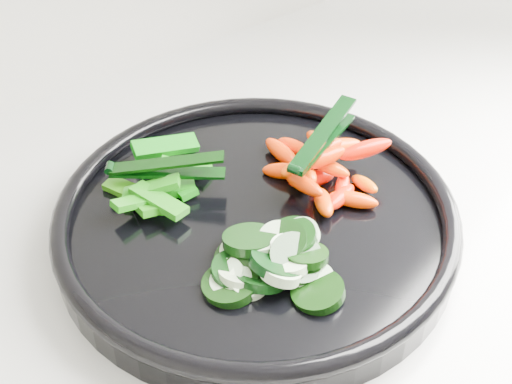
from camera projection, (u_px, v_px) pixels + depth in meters
veggie_tray at (256, 221)px, 0.66m from camera, size 0.39×0.39×0.04m
cucumber_pile at (267, 263)px, 0.60m from camera, size 0.13×0.13×0.04m
carrot_pile at (319, 169)px, 0.69m from camera, size 0.11×0.15×0.05m
pepper_pile at (159, 184)px, 0.68m from camera, size 0.12×0.12×0.04m
tong_carrot at (321, 140)px, 0.67m from camera, size 0.11×0.06×0.02m
tong_pepper at (163, 168)px, 0.67m from camera, size 0.10×0.08×0.02m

